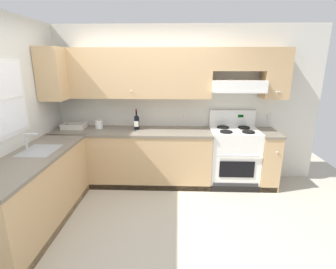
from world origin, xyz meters
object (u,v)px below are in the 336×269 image
object	(u,v)px
stove	(233,157)
paper_towel_roll	(99,124)
wine_bottle	(137,122)
bowl	(74,127)

from	to	relation	value
stove	paper_towel_roll	xyz separation A→B (m)	(-2.22, 0.10, 0.50)
wine_bottle	stove	bearing A→B (deg)	-2.04
stove	wine_bottle	size ratio (longest dim) A/B	3.58
bowl	stove	bearing A→B (deg)	-1.96
stove	paper_towel_roll	bearing A→B (deg)	177.34
wine_bottle	paper_towel_roll	distance (m)	0.64
stove	paper_towel_roll	world-z (taller)	stove
wine_bottle	paper_towel_roll	xyz separation A→B (m)	(-0.64, 0.05, -0.06)
wine_bottle	bowl	world-z (taller)	wine_bottle
paper_towel_roll	stove	bearing A→B (deg)	-2.66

